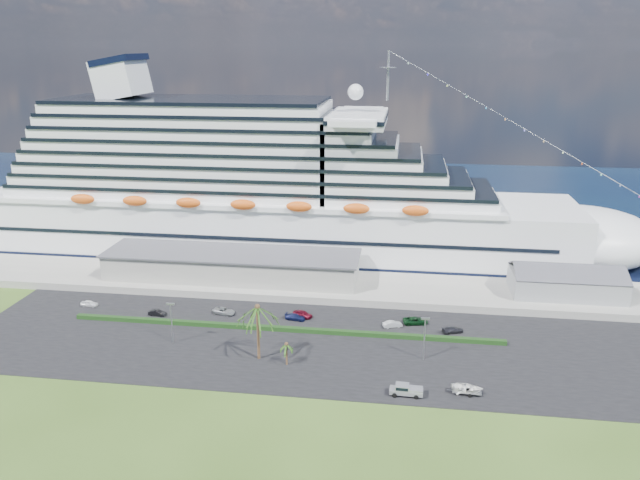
# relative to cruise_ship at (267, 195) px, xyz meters

# --- Properties ---
(ground) EXTENTS (420.00, 420.00, 0.00)m
(ground) POSITION_rel_cruise_ship_xyz_m (21.53, -64.00, -16.69)
(ground) COLOR #33501A
(ground) RESTS_ON ground
(asphalt_lot) EXTENTS (140.00, 38.00, 0.12)m
(asphalt_lot) POSITION_rel_cruise_ship_xyz_m (21.53, -53.00, -16.63)
(asphalt_lot) COLOR black
(asphalt_lot) RESTS_ON ground
(wharf) EXTENTS (240.00, 20.00, 1.80)m
(wharf) POSITION_rel_cruise_ship_xyz_m (21.53, -24.00, -15.79)
(wharf) COLOR gray
(wharf) RESTS_ON ground
(water) EXTENTS (420.00, 160.00, 0.02)m
(water) POSITION_rel_cruise_ship_xyz_m (21.53, 66.00, -16.68)
(water) COLOR black
(water) RESTS_ON ground
(cruise_ship) EXTENTS (191.00, 38.00, 54.00)m
(cruise_ship) POSITION_rel_cruise_ship_xyz_m (0.00, 0.00, 0.00)
(cruise_ship) COLOR silver
(cruise_ship) RESTS_ON ground
(terminal_building) EXTENTS (61.00, 15.00, 6.30)m
(terminal_building) POSITION_rel_cruise_ship_xyz_m (-3.47, -24.00, -11.68)
(terminal_building) COLOR gray
(terminal_building) RESTS_ON wharf
(port_shed) EXTENTS (24.00, 12.31, 7.37)m
(port_shed) POSITION_rel_cruise_ship_xyz_m (73.53, -24.00, -12.30)
(port_shed) COLOR gray
(port_shed) RESTS_ON wharf
(hedge) EXTENTS (88.00, 1.10, 0.90)m
(hedge) POSITION_rel_cruise_ship_xyz_m (13.53, -48.00, -16.12)
(hedge) COLOR black
(hedge) RESTS_ON asphalt_lot
(lamp_post_left) EXTENTS (1.60, 0.35, 8.27)m
(lamp_post_left) POSITION_rel_cruise_ship_xyz_m (-6.47, -56.00, -11.35)
(lamp_post_left) COLOR gray
(lamp_post_left) RESTS_ON asphalt_lot
(lamp_post_right) EXTENTS (1.60, 0.35, 8.27)m
(lamp_post_right) POSITION_rel_cruise_ship_xyz_m (41.53, -56.00, -11.35)
(lamp_post_right) COLOR gray
(lamp_post_right) RESTS_ON asphalt_lot
(palm_tall) EXTENTS (8.82, 8.82, 11.13)m
(palm_tall) POSITION_rel_cruise_ship_xyz_m (11.53, -60.00, -7.49)
(palm_tall) COLOR #47301E
(palm_tall) RESTS_ON ground
(palm_short) EXTENTS (3.53, 3.53, 4.56)m
(palm_short) POSITION_rel_cruise_ship_xyz_m (17.03, -61.50, -13.03)
(palm_short) COLOR #47301E
(palm_short) RESTS_ON ground
(parked_car_0) EXTENTS (3.83, 1.66, 1.29)m
(parked_car_0) POSITION_rel_cruise_ship_xyz_m (-31.16, -41.69, -15.93)
(parked_car_0) COLOR white
(parked_car_0) RESTS_ON asphalt_lot
(parked_car_1) EXTENTS (3.93, 1.71, 1.26)m
(parked_car_1) POSITION_rel_cruise_ship_xyz_m (-14.28, -44.43, -15.95)
(parked_car_1) COLOR black
(parked_car_1) RESTS_ON asphalt_lot
(parked_car_2) EXTENTS (5.27, 3.36, 1.35)m
(parked_car_2) POSITION_rel_cruise_ship_xyz_m (-0.52, -41.62, -15.90)
(parked_car_2) COLOR gray
(parked_car_2) RESTS_ON asphalt_lot
(parked_car_3) EXTENTS (4.56, 2.46, 1.25)m
(parked_car_3) POSITION_rel_cruise_ship_xyz_m (15.16, -42.42, -15.95)
(parked_car_3) COLOR #141B47
(parked_car_3) RESTS_ON asphalt_lot
(parked_car_4) EXTENTS (4.65, 3.26, 1.47)m
(parked_car_4) POSITION_rel_cruise_ship_xyz_m (16.49, -40.85, -15.84)
(parked_car_4) COLOR maroon
(parked_car_4) RESTS_ON asphalt_lot
(parked_car_5) EXTENTS (4.21, 2.66, 1.31)m
(parked_car_5) POSITION_rel_cruise_ship_xyz_m (35.53, -43.16, -15.92)
(parked_car_5) COLOR silver
(parked_car_5) RESTS_ON asphalt_lot
(parked_car_6) EXTENTS (5.56, 3.39, 1.44)m
(parked_car_6) POSITION_rel_cruise_ship_xyz_m (40.18, -40.92, -15.85)
(parked_car_6) COLOR black
(parked_car_6) RESTS_ON asphalt_lot
(parked_car_7) EXTENTS (4.69, 3.25, 1.26)m
(parked_car_7) POSITION_rel_cruise_ship_xyz_m (47.55, -44.10, -15.94)
(parked_car_7) COLOR black
(parked_car_7) RESTS_ON asphalt_lot
(pickup_truck) EXTENTS (5.53, 2.21, 1.93)m
(pickup_truck) POSITION_rel_cruise_ship_xyz_m (38.40, -68.99, -15.51)
(pickup_truck) COLOR black
(pickup_truck) RESTS_ON asphalt_lot
(boat_trailer) EXTENTS (5.94, 3.91, 1.70)m
(boat_trailer) POSITION_rel_cruise_ship_xyz_m (48.43, -67.29, -15.45)
(boat_trailer) COLOR gray
(boat_trailer) RESTS_ON asphalt_lot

